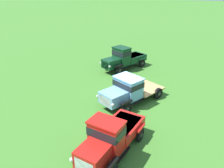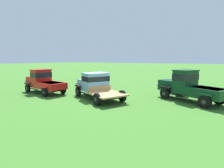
% 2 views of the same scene
% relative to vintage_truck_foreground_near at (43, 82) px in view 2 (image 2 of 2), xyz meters
% --- Properties ---
extents(ground_plane, '(240.00, 240.00, 0.00)m').
position_rel_vintage_truck_foreground_near_xyz_m(ground_plane, '(5.81, 0.76, -1.06)').
color(ground_plane, '#3D7528').
extents(vintage_truck_foreground_near, '(5.04, 2.55, 2.20)m').
position_rel_vintage_truck_foreground_near_xyz_m(vintage_truck_foreground_near, '(0.00, 0.00, 0.00)').
color(vintage_truck_foreground_near, black).
rests_on(vintage_truck_foreground_near, ground).
extents(vintage_truck_second_in_line, '(5.68, 4.12, 2.06)m').
position_rel_vintage_truck_foreground_near_xyz_m(vintage_truck_second_in_line, '(5.31, 0.94, 0.03)').
color(vintage_truck_second_in_line, black).
rests_on(vintage_truck_second_in_line, ground).
extents(vintage_truck_midrow_center, '(5.36, 3.74, 2.35)m').
position_rel_vintage_truck_foreground_near_xyz_m(vintage_truck_midrow_center, '(12.06, 3.60, 0.08)').
color(vintage_truck_midrow_center, black).
rests_on(vintage_truck_midrow_center, ground).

